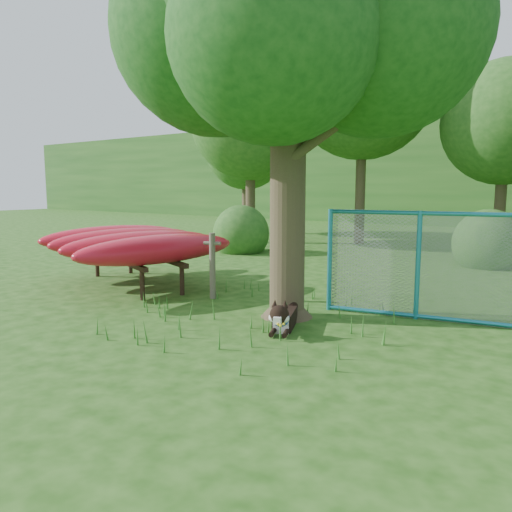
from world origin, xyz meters
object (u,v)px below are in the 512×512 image
Objects in this scene: husky_dog at (283,318)px; fence_section at (418,265)px; oak_tree at (288,14)px; kayak_rack at (135,243)px.

fence_section is (1.35, 1.76, 0.67)m from husky_dog.
oak_tree is at bearing -160.07° from fence_section.
kayak_rack is at bearing 175.80° from oak_tree.
fence_section is (5.74, 0.77, -0.05)m from kayak_rack.
husky_dog is 2.32m from fence_section.
husky_dog is (4.39, -1.00, -0.72)m from kayak_rack.
oak_tree is 5.45m from kayak_rack.
husky_dog is at bearing -59.63° from oak_tree.
oak_tree is 2.40× the size of fence_section.
oak_tree reaches higher than kayak_rack.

